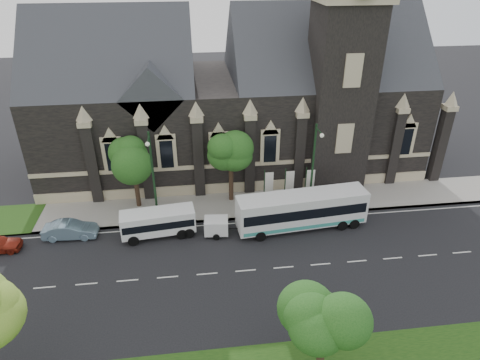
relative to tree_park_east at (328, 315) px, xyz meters
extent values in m
plane|color=black|center=(-6.18, 9.32, -4.62)|extent=(160.00, 160.00, 0.00)
cube|color=gray|center=(-6.18, 18.82, -4.54)|extent=(80.00, 5.00, 0.15)
cube|color=black|center=(-2.18, 28.82, 0.38)|extent=(40.00, 15.00, 10.00)
cube|color=#2E3036|center=(-14.18, 28.82, 5.38)|extent=(16.00, 15.00, 15.00)
cube|color=#2E3036|center=(7.82, 28.82, 5.38)|extent=(20.00, 15.00, 15.00)
cube|color=#2E3036|center=(-10.18, 24.32, 5.38)|extent=(6.00, 6.00, 6.00)
cube|color=black|center=(7.82, 22.82, 4.38)|extent=(5.50, 5.50, 18.00)
cube|color=#C5AF8E|center=(-2.18, 21.28, -1.42)|extent=(40.00, 0.22, 0.40)
cube|color=#C5AF8E|center=(-2.18, 21.28, -4.02)|extent=(40.00, 0.25, 1.20)
cube|color=black|center=(-4.18, 21.14, 0.18)|extent=(1.20, 0.12, 2.80)
cylinder|color=black|center=(-0.18, -0.18, -3.08)|extent=(0.44, 0.44, 3.08)
sphere|color=#1C4B17|center=(-0.18, -0.18, -0.14)|extent=(3.20, 3.20, 3.20)
sphere|color=#1C4B17|center=(0.42, 0.42, 0.46)|extent=(2.40, 2.40, 2.40)
cylinder|color=black|center=(-3.18, 19.82, -2.64)|extent=(0.44, 0.44, 3.96)
sphere|color=#1C4B17|center=(-3.18, 19.82, 1.02)|extent=(3.84, 3.84, 3.84)
sphere|color=#1C4B17|center=(-2.46, 20.54, 1.74)|extent=(2.88, 2.88, 2.88)
cylinder|color=black|center=(-12.18, 19.82, -2.64)|extent=(0.44, 0.44, 3.96)
sphere|color=#1C4B17|center=(-12.18, 19.82, 0.95)|extent=(3.68, 3.68, 3.68)
sphere|color=#1C4B17|center=(-11.49, 20.51, 1.64)|extent=(2.76, 2.76, 2.76)
cylinder|color=#16321A|center=(3.82, 16.62, -0.12)|extent=(0.20, 0.20, 9.00)
cylinder|color=#16321A|center=(3.82, 15.82, 4.08)|extent=(0.10, 1.60, 0.10)
sphere|color=silver|center=(3.82, 15.02, 3.98)|extent=(0.36, 0.36, 0.36)
cylinder|color=#16321A|center=(-10.18, 16.62, -0.12)|extent=(0.20, 0.20, 9.00)
cylinder|color=#16321A|center=(-10.18, 15.82, 4.08)|extent=(0.10, 1.60, 0.10)
sphere|color=silver|center=(-10.18, 15.02, 3.98)|extent=(0.36, 0.36, 0.36)
cylinder|color=#16321A|center=(-0.18, 18.32, -2.62)|extent=(0.10, 0.10, 4.00)
cube|color=white|center=(0.27, 18.32, -2.02)|extent=(0.80, 0.04, 2.20)
cylinder|color=#16321A|center=(1.82, 18.32, -2.62)|extent=(0.10, 0.10, 4.00)
cube|color=white|center=(2.27, 18.32, -2.02)|extent=(0.80, 0.04, 2.20)
cylinder|color=#16321A|center=(3.82, 18.32, -2.62)|extent=(0.10, 0.10, 4.00)
cube|color=white|center=(4.27, 18.32, -2.02)|extent=(0.80, 0.04, 2.20)
cube|color=silver|center=(2.51, 14.52, -2.72)|extent=(11.68, 3.45, 2.91)
cube|color=black|center=(2.51, 14.52, -2.54)|extent=(11.22, 3.44, 0.94)
cube|color=teal|center=(2.51, 14.52, -3.87)|extent=(11.22, 3.43, 0.35)
cylinder|color=black|center=(-1.39, 12.96, -4.17)|extent=(0.92, 0.36, 0.90)
cylinder|color=black|center=(-1.61, 15.35, -4.17)|extent=(0.92, 0.36, 0.90)
cylinder|color=black|center=(6.06, 13.65, -4.17)|extent=(0.92, 0.36, 0.90)
cylinder|color=black|center=(5.84, 16.04, -4.17)|extent=(0.92, 0.36, 0.90)
cylinder|color=black|center=(7.20, 13.75, -4.17)|extent=(0.92, 0.36, 0.90)
cylinder|color=black|center=(6.98, 16.14, -4.17)|extent=(0.92, 0.36, 0.90)
cube|color=white|center=(-10.02, 14.87, -3.19)|extent=(6.44, 2.64, 1.96)
cube|color=black|center=(-10.02, 14.87, -3.12)|extent=(6.19, 2.65, 0.68)
cylinder|color=black|center=(-12.09, 13.65, -4.17)|extent=(0.93, 0.38, 0.90)
cylinder|color=black|center=(-12.30, 15.61, -4.17)|extent=(0.93, 0.38, 0.90)
cylinder|color=black|center=(-8.05, 14.10, -4.17)|extent=(0.93, 0.38, 0.90)
cylinder|color=black|center=(-8.26, 16.05, -4.17)|extent=(0.93, 0.38, 0.90)
cylinder|color=black|center=(-7.42, 14.17, -4.17)|extent=(0.93, 0.38, 0.90)
cylinder|color=black|center=(-7.64, 16.12, -4.17)|extent=(0.93, 0.38, 0.90)
cube|color=silver|center=(-5.07, 14.34, -3.70)|extent=(2.16, 1.70, 1.32)
cylinder|color=black|center=(-5.13, 13.58, -4.33)|extent=(0.59, 0.25, 0.57)
cylinder|color=black|center=(-5.00, 15.10, -4.33)|extent=(0.59, 0.25, 0.57)
cylinder|color=black|center=(-3.75, 14.23, -4.06)|extent=(1.22, 0.19, 0.08)
imported|color=#7796AC|center=(-17.57, 15.52, -3.87)|extent=(4.59, 1.75, 1.49)
camera|label=1|loc=(-6.73, -15.54, 17.21)|focal=31.35mm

